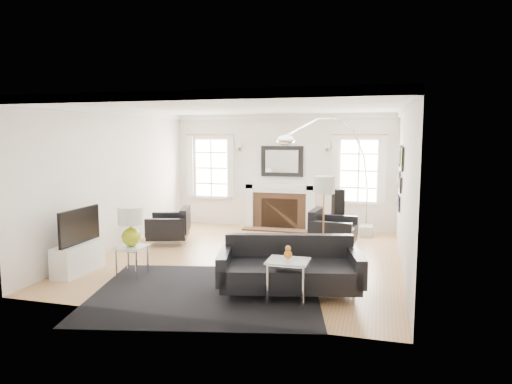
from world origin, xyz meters
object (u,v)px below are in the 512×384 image
(sofa, at_px, (290,269))
(gourd_lamp, at_px, (131,224))
(fireplace, at_px, (280,207))
(armchair_left, at_px, (171,227))
(armchair_right, at_px, (331,231))
(arc_floor_lamp, at_px, (329,172))
(coffee_table, at_px, (293,255))

(sofa, height_order, gourd_lamp, gourd_lamp)
(fireplace, bearing_deg, sofa, -76.07)
(sofa, bearing_deg, armchair_left, 141.49)
(armchair_right, bearing_deg, sofa, -95.74)
(armchair_right, distance_m, arc_floor_lamp, 1.35)
(fireplace, xyz_separation_m, arc_floor_lamp, (1.27, -0.96, 0.95))
(armchair_right, bearing_deg, fireplace, 130.03)
(armchair_right, relative_size, arc_floor_lamp, 0.37)
(sofa, relative_size, coffee_table, 2.50)
(coffee_table, xyz_separation_m, arc_floor_lamp, (0.24, 2.78, 1.13))
(gourd_lamp, distance_m, arc_floor_lamp, 4.46)
(arc_floor_lamp, bearing_deg, sofa, -92.26)
(coffee_table, relative_size, gourd_lamp, 1.35)
(fireplace, relative_size, arc_floor_lamp, 0.62)
(armchair_right, xyz_separation_m, gourd_lamp, (-2.93, -2.70, 0.50))
(fireplace, bearing_deg, armchair_left, -131.83)
(armchair_left, relative_size, gourd_lamp, 1.75)
(fireplace, height_order, coffee_table, fireplace)
(fireplace, bearing_deg, armchair_right, -49.97)
(sofa, bearing_deg, armchair_right, 84.26)
(sofa, bearing_deg, fireplace, 103.93)
(gourd_lamp, bearing_deg, coffee_table, 14.25)
(sofa, distance_m, gourd_lamp, 2.69)
(sofa, xyz_separation_m, armchair_left, (-3.03, 2.41, -0.01))
(sofa, height_order, armchair_left, sofa)
(arc_floor_lamp, bearing_deg, armchair_right, -78.55)
(sofa, xyz_separation_m, armchair_right, (0.29, 2.86, 0.00))
(sofa, relative_size, arc_floor_lamp, 0.79)
(sofa, distance_m, armchair_left, 3.87)
(gourd_lamp, relative_size, arc_floor_lamp, 0.23)
(sofa, distance_m, arc_floor_lamp, 3.75)
(coffee_table, distance_m, gourd_lamp, 2.67)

